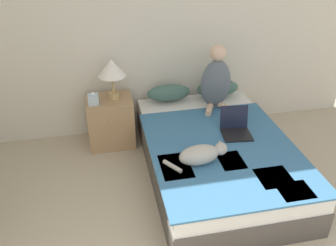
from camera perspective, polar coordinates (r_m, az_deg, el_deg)
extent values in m
cube|color=beige|center=(4.27, -3.21, 14.39)|extent=(5.46, 0.05, 2.55)
cube|color=#4C4742|center=(3.90, 7.48, -6.34)|extent=(1.40, 2.15, 0.28)
cube|color=silver|center=(3.77, 7.71, -3.63)|extent=(1.38, 2.11, 0.17)
cube|color=teal|center=(3.55, 8.90, -4.26)|extent=(1.44, 1.72, 0.02)
cube|color=#3D4784|center=(3.40, 10.10, -6.00)|extent=(0.23, 0.29, 0.01)
cube|color=#3D4784|center=(3.30, 16.69, -8.36)|extent=(0.30, 0.29, 0.01)
cube|color=#3D4784|center=(3.29, 1.23, -6.96)|extent=(0.28, 0.39, 0.01)
cube|color=#3D4784|center=(3.21, 19.72, -10.24)|extent=(0.28, 0.24, 0.01)
ellipsoid|color=#42665B|center=(4.37, 0.11, 4.88)|extent=(0.53, 0.23, 0.21)
ellipsoid|color=#42665B|center=(4.53, 7.97, 5.54)|extent=(0.53, 0.23, 0.21)
ellipsoid|color=slate|center=(4.19, 7.65, 6.27)|extent=(0.35, 0.19, 0.58)
sphere|color=#DBB293|center=(4.05, 8.01, 11.10)|extent=(0.18, 0.18, 0.18)
cylinder|color=#DBB293|center=(4.17, 6.67, 2.26)|extent=(0.17, 0.25, 0.07)
cylinder|color=#DBB293|center=(4.23, 9.19, 2.50)|extent=(0.17, 0.25, 0.07)
ellipsoid|color=#A8A399|center=(3.27, 5.02, -5.13)|extent=(0.40, 0.22, 0.19)
sphere|color=#A8A399|center=(3.33, 8.48, -4.11)|extent=(0.12, 0.12, 0.12)
cone|color=#A8A399|center=(3.33, 8.31, -3.16)|extent=(0.05, 0.05, 0.05)
cone|color=#A8A399|center=(3.28, 8.77, -3.77)|extent=(0.05, 0.05, 0.05)
cylinder|color=#A8A399|center=(3.25, 0.71, -6.95)|extent=(0.15, 0.20, 0.04)
cube|color=black|center=(3.77, 10.94, -1.89)|extent=(0.32, 0.28, 0.02)
cube|color=black|center=(3.83, 10.54, 0.97)|extent=(0.30, 0.09, 0.25)
cube|color=tan|center=(4.34, -9.15, 0.28)|extent=(0.54, 0.44, 0.60)
sphere|color=tan|center=(4.08, -9.08, 0.29)|extent=(0.03, 0.03, 0.03)
cylinder|color=tan|center=(4.19, -8.67, 4.42)|extent=(0.13, 0.13, 0.08)
cylinder|color=tan|center=(4.13, -8.82, 6.20)|extent=(0.02, 0.02, 0.20)
cone|color=white|center=(4.05, -9.04, 8.76)|extent=(0.32, 0.32, 0.20)
cube|color=silver|center=(4.11, -11.88, 3.75)|extent=(0.12, 0.12, 0.11)
ellipsoid|color=white|center=(4.08, -11.99, 4.63)|extent=(0.06, 0.04, 0.03)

